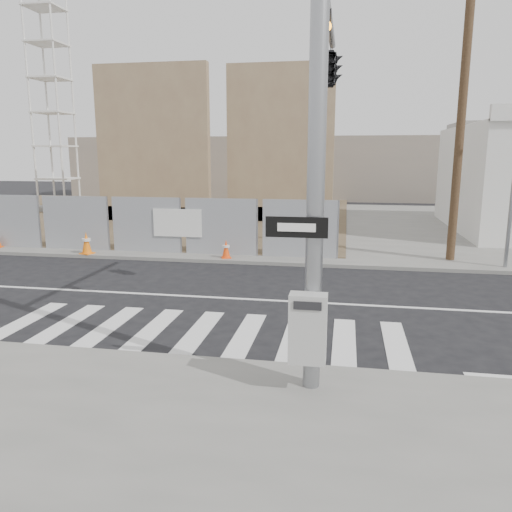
% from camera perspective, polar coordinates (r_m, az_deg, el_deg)
% --- Properties ---
extents(ground, '(100.00, 100.00, 0.00)m').
position_cam_1_polar(ground, '(12.92, -3.35, -4.85)').
color(ground, black).
rests_on(ground, ground).
extents(sidewalk_far, '(50.00, 20.00, 0.12)m').
position_cam_1_polar(sidewalk_far, '(26.45, 3.76, 3.77)').
color(sidewalk_far, slate).
rests_on(sidewalk_far, ground).
extents(signal_pole, '(0.96, 5.87, 7.00)m').
position_cam_1_polar(signal_pole, '(10.06, 8.05, 17.92)').
color(signal_pole, gray).
rests_on(signal_pole, sidewalk_near).
extents(chain_link_fence, '(24.60, 0.04, 2.00)m').
position_cam_1_polar(chain_link_fence, '(21.54, -26.84, 3.60)').
color(chain_link_fence, gray).
rests_on(chain_link_fence, sidewalk_far).
extents(concrete_wall_left, '(6.00, 1.30, 8.00)m').
position_cam_1_polar(concrete_wall_left, '(27.01, -11.57, 10.79)').
color(concrete_wall_left, '#7D634B').
rests_on(concrete_wall_left, sidewalk_far).
extents(concrete_wall_right, '(5.50, 1.30, 8.00)m').
position_cam_1_polar(concrete_wall_right, '(26.35, 2.78, 10.99)').
color(concrete_wall_right, '#7D634B').
rests_on(concrete_wall_right, sidewalk_far).
extents(crane_tower, '(2.60, 2.60, 18.15)m').
position_cam_1_polar(crane_tower, '(34.55, -22.60, 19.71)').
color(crane_tower, slate).
rests_on(crane_tower, sidewalk_far).
extents(utility_pole_right, '(1.60, 0.28, 10.00)m').
position_cam_1_polar(utility_pole_right, '(17.96, 22.51, 15.71)').
color(utility_pole_right, '#4C3723').
rests_on(utility_pole_right, sidewalk_far).
extents(traffic_cone_c, '(0.50, 0.50, 0.79)m').
position_cam_1_polar(traffic_cone_c, '(18.90, -18.81, 1.40)').
color(traffic_cone_c, orange).
rests_on(traffic_cone_c, sidewalk_far).
extents(traffic_cone_d, '(0.42, 0.42, 0.63)m').
position_cam_1_polar(traffic_cone_d, '(17.22, -3.44, 0.79)').
color(traffic_cone_d, '#FF480D').
rests_on(traffic_cone_d, sidewalk_far).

